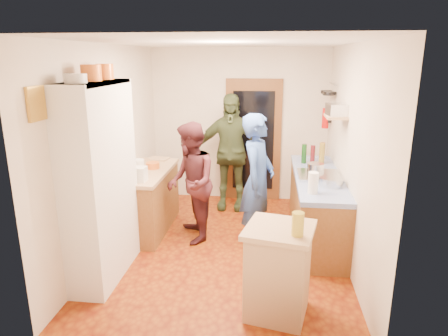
% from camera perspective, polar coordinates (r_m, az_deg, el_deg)
% --- Properties ---
extents(floor, '(3.00, 4.00, 0.02)m').
position_cam_1_polar(floor, '(5.41, 0.30, -11.33)').
color(floor, '#883E0C').
rests_on(floor, ground).
extents(ceiling, '(3.00, 4.00, 0.02)m').
position_cam_1_polar(ceiling, '(4.83, 0.34, 17.59)').
color(ceiling, silver).
rests_on(ceiling, ground).
extents(wall_back, '(3.00, 0.02, 2.60)m').
position_cam_1_polar(wall_back, '(6.93, 2.17, 6.07)').
color(wall_back, beige).
rests_on(wall_back, ground).
extents(wall_front, '(3.00, 0.02, 2.60)m').
position_cam_1_polar(wall_front, '(3.06, -3.88, -6.27)').
color(wall_front, beige).
rests_on(wall_front, ground).
extents(wall_left, '(0.02, 4.00, 2.60)m').
position_cam_1_polar(wall_left, '(5.34, -16.02, 2.64)').
color(wall_left, beige).
rests_on(wall_left, ground).
extents(wall_right, '(0.02, 4.00, 2.60)m').
position_cam_1_polar(wall_right, '(5.03, 17.69, 1.73)').
color(wall_right, beige).
rests_on(wall_right, ground).
extents(door_frame, '(0.95, 0.06, 2.10)m').
position_cam_1_polar(door_frame, '(6.92, 4.20, 3.92)').
color(door_frame, brown).
rests_on(door_frame, ground).
extents(door_glass, '(0.70, 0.02, 1.70)m').
position_cam_1_polar(door_glass, '(6.88, 4.18, 3.86)').
color(door_glass, black).
rests_on(door_glass, door_frame).
extents(hutch_body, '(0.40, 1.20, 2.20)m').
position_cam_1_polar(hutch_body, '(4.60, -17.16, -2.07)').
color(hutch_body, white).
rests_on(hutch_body, ground).
extents(hutch_top_shelf, '(0.40, 1.14, 0.04)m').
position_cam_1_polar(hutch_top_shelf, '(4.41, -18.29, 11.45)').
color(hutch_top_shelf, white).
rests_on(hutch_top_shelf, hutch_body).
extents(plate_stack, '(0.21, 0.21, 0.09)m').
position_cam_1_polar(plate_stack, '(4.09, -20.45, 11.90)').
color(plate_stack, white).
rests_on(plate_stack, hutch_top_shelf).
extents(orange_pot_a, '(0.21, 0.21, 0.17)m').
position_cam_1_polar(orange_pot_a, '(4.40, -18.45, 12.78)').
color(orange_pot_a, orange).
rests_on(orange_pot_a, hutch_top_shelf).
extents(orange_pot_b, '(0.19, 0.19, 0.17)m').
position_cam_1_polar(orange_pot_b, '(4.72, -16.66, 13.06)').
color(orange_pot_b, orange).
rests_on(orange_pot_b, hutch_top_shelf).
extents(left_counter_base, '(0.60, 1.40, 0.85)m').
position_cam_1_polar(left_counter_base, '(5.88, -10.93, -4.76)').
color(left_counter_base, brown).
rests_on(left_counter_base, ground).
extents(left_counter_top, '(0.64, 1.44, 0.05)m').
position_cam_1_polar(left_counter_top, '(5.75, -11.16, -0.54)').
color(left_counter_top, tan).
rests_on(left_counter_top, left_counter_base).
extents(toaster, '(0.25, 0.17, 0.19)m').
position_cam_1_polar(toaster, '(5.23, -12.41, -0.86)').
color(toaster, white).
rests_on(toaster, left_counter_top).
extents(kettle, '(0.19, 0.19, 0.19)m').
position_cam_1_polar(kettle, '(5.59, -12.17, 0.23)').
color(kettle, white).
rests_on(kettle, left_counter_top).
extents(orange_bowl, '(0.20, 0.20, 0.09)m').
position_cam_1_polar(orange_bowl, '(5.80, -10.13, 0.37)').
color(orange_bowl, orange).
rests_on(orange_bowl, left_counter_top).
extents(chopping_board, '(0.33, 0.26, 0.02)m').
position_cam_1_polar(chopping_board, '(6.30, -9.33, 1.31)').
color(chopping_board, tan).
rests_on(chopping_board, left_counter_top).
extents(right_counter_base, '(0.60, 2.20, 0.84)m').
position_cam_1_polar(right_counter_base, '(5.71, 12.99, -5.57)').
color(right_counter_base, brown).
rests_on(right_counter_base, ground).
extents(right_counter_top, '(0.62, 2.22, 0.06)m').
position_cam_1_polar(right_counter_top, '(5.57, 13.27, -1.24)').
color(right_counter_top, '#1B41B2').
rests_on(right_counter_top, right_counter_base).
extents(hob, '(0.55, 0.58, 0.04)m').
position_cam_1_polar(hob, '(5.46, 13.42, -1.04)').
color(hob, silver).
rests_on(hob, right_counter_top).
extents(pot_on_hob, '(0.22, 0.22, 0.14)m').
position_cam_1_polar(pot_on_hob, '(5.43, 12.94, -0.08)').
color(pot_on_hob, silver).
rests_on(pot_on_hob, hob).
extents(bottle_a, '(0.09, 0.09, 0.29)m').
position_cam_1_polar(bottle_a, '(6.09, 11.36, 2.02)').
color(bottle_a, '#143F14').
rests_on(bottle_a, right_counter_top).
extents(bottle_b, '(0.08, 0.08, 0.27)m').
position_cam_1_polar(bottle_b, '(6.13, 12.55, 1.93)').
color(bottle_b, '#591419').
rests_on(bottle_b, right_counter_top).
extents(bottle_c, '(0.09, 0.09, 0.32)m').
position_cam_1_polar(bottle_c, '(6.10, 13.82, 2.04)').
color(bottle_c, olive).
rests_on(bottle_c, right_counter_top).
extents(paper_towel, '(0.12, 0.12, 0.25)m').
position_cam_1_polar(paper_towel, '(4.75, 12.61, -2.09)').
color(paper_towel, white).
rests_on(paper_towel, right_counter_top).
extents(mixing_bowl, '(0.35, 0.35, 0.11)m').
position_cam_1_polar(mixing_bowl, '(5.10, 15.02, -1.91)').
color(mixing_bowl, silver).
rests_on(mixing_bowl, right_counter_top).
extents(island_base, '(0.65, 0.65, 0.86)m').
position_cam_1_polar(island_base, '(4.00, 7.72, -14.70)').
color(island_base, tan).
rests_on(island_base, ground).
extents(island_top, '(0.74, 0.74, 0.05)m').
position_cam_1_polar(island_top, '(3.79, 7.97, -8.74)').
color(island_top, tan).
rests_on(island_top, island_base).
extents(cutting_board, '(0.40, 0.35, 0.02)m').
position_cam_1_polar(cutting_board, '(3.84, 7.38, -8.23)').
color(cutting_board, white).
rests_on(cutting_board, island_top).
extents(oil_jar, '(0.13, 0.13, 0.22)m').
position_cam_1_polar(oil_jar, '(3.61, 10.50, -7.88)').
color(oil_jar, '#AD9E2D').
rests_on(oil_jar, island_top).
extents(pan_rail, '(0.02, 0.65, 0.02)m').
position_cam_1_polar(pan_rail, '(6.41, 15.29, 11.53)').
color(pan_rail, silver).
rests_on(pan_rail, wall_right).
extents(pan_hang_a, '(0.18, 0.18, 0.05)m').
position_cam_1_polar(pan_hang_a, '(6.23, 14.88, 10.26)').
color(pan_hang_a, black).
rests_on(pan_hang_a, pan_rail).
extents(pan_hang_b, '(0.16, 0.16, 0.05)m').
position_cam_1_polar(pan_hang_b, '(6.43, 14.63, 10.25)').
color(pan_hang_b, black).
rests_on(pan_hang_b, pan_rail).
extents(pan_hang_c, '(0.17, 0.17, 0.05)m').
position_cam_1_polar(pan_hang_c, '(6.63, 14.40, 10.49)').
color(pan_hang_c, black).
rests_on(pan_hang_c, pan_rail).
extents(wall_shelf, '(0.26, 0.42, 0.03)m').
position_cam_1_polar(wall_shelf, '(5.37, 15.69, 7.07)').
color(wall_shelf, tan).
rests_on(wall_shelf, wall_right).
extents(radio, '(0.25, 0.32, 0.15)m').
position_cam_1_polar(radio, '(5.36, 15.76, 8.02)').
color(radio, silver).
rests_on(radio, wall_shelf).
extents(ext_bracket, '(0.06, 0.10, 0.04)m').
position_cam_1_polar(ext_bracket, '(6.64, 14.79, 6.47)').
color(ext_bracket, black).
rests_on(ext_bracket, wall_right).
extents(fire_extinguisher, '(0.11, 0.11, 0.32)m').
position_cam_1_polar(fire_extinguisher, '(6.63, 14.31, 6.92)').
color(fire_extinguisher, red).
rests_on(fire_extinguisher, wall_right).
extents(picture_frame, '(0.03, 0.25, 0.30)m').
position_cam_1_polar(picture_frame, '(3.84, -25.25, 8.32)').
color(picture_frame, gold).
rests_on(picture_frame, wall_left).
extents(person_hob, '(0.57, 0.73, 1.76)m').
position_cam_1_polar(person_hob, '(5.19, 5.08, -1.96)').
color(person_hob, '#2E4F9F').
rests_on(person_hob, ground).
extents(person_left, '(0.83, 0.95, 1.63)m').
position_cam_1_polar(person_left, '(5.40, -4.52, -2.00)').
color(person_left, '#411A1F').
rests_on(person_left, ground).
extents(person_back, '(1.12, 0.48, 1.90)m').
position_cam_1_polar(person_back, '(6.47, 0.98, 2.24)').
color(person_back, '#354125').
rests_on(person_back, ground).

